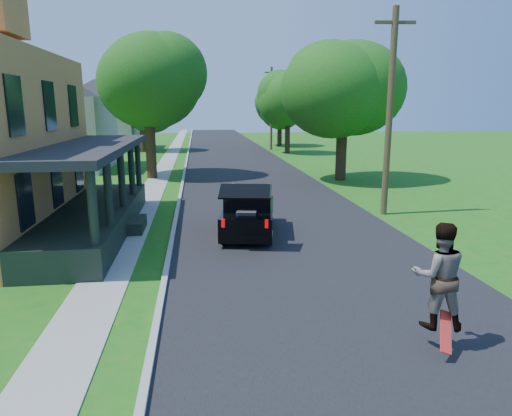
{
  "coord_description": "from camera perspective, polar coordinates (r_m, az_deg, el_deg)",
  "views": [
    {
      "loc": [
        -3.12,
        -10.3,
        4.37
      ],
      "look_at": [
        -1.42,
        3.0,
        1.39
      ],
      "focal_mm": 32.0,
      "sensor_mm": 36.0,
      "label": 1
    }
  ],
  "objects": [
    {
      "name": "tree_left_mid",
      "position": [
        29.15,
        -13.49,
        15.74
      ],
      "size": [
        7.61,
        7.8,
        9.48
      ],
      "rotation": [
        0.0,
        0.0,
        -0.38
      ],
      "color": "black",
      "rests_on": "ground"
    },
    {
      "name": "skateboarder",
      "position": [
        8.97,
        21.91,
        -7.83
      ],
      "size": [
        1.11,
        0.95,
        1.99
      ],
      "rotation": [
        0.0,
        0.0,
        2.92
      ],
      "color": "black",
      "rests_on": "ground"
    },
    {
      "name": "neighbor_house_far",
      "position": [
        51.36,
        -19.34,
        11.63
      ],
      "size": [
        12.78,
        12.78,
        8.3
      ],
      "color": "#9D988B",
      "rests_on": "ground"
    },
    {
      "name": "neighbor_house_mid",
      "position": [
        35.84,
        -24.6,
        11.13
      ],
      "size": [
        12.78,
        12.78,
        8.3
      ],
      "color": "#9D988B",
      "rests_on": "ground"
    },
    {
      "name": "sidewalk",
      "position": [
        30.71,
        -11.86,
        4.08
      ],
      "size": [
        1.3,
        120.0,
        0.03
      ],
      "primitive_type": "cube",
      "color": "#9A9992",
      "rests_on": "ground"
    },
    {
      "name": "street",
      "position": [
        30.77,
        -1.38,
        4.35
      ],
      "size": [
        8.0,
        120.0,
        0.02
      ],
      "primitive_type": "cube",
      "color": "black",
      "rests_on": "ground"
    },
    {
      "name": "utility_pole_near",
      "position": [
        19.26,
        16.37,
        11.52
      ],
      "size": [
        1.59,
        0.28,
        8.12
      ],
      "rotation": [
        0.0,
        0.0,
        -0.09
      ],
      "color": "#463720",
      "rests_on": "ground"
    },
    {
      "name": "black_suv",
      "position": [
        15.98,
        -0.91,
        -0.47
      ],
      "size": [
        2.34,
        4.57,
        2.03
      ],
      "rotation": [
        0.0,
        0.0,
        -0.17
      ],
      "color": "black",
      "rests_on": "ground"
    },
    {
      "name": "tree_right_mid",
      "position": [
        44.52,
        3.98,
        13.93
      ],
      "size": [
        5.03,
        4.99,
        8.05
      ],
      "rotation": [
        0.0,
        0.0,
        -0.08
      ],
      "color": "black",
      "rests_on": "ground"
    },
    {
      "name": "utility_pole_far",
      "position": [
        47.92,
        1.93,
        12.42
      ],
      "size": [
        1.46,
        0.35,
        8.32
      ],
      "rotation": [
        0.0,
        0.0,
        0.17
      ],
      "color": "#463720",
      "rests_on": "ground"
    },
    {
      "name": "tree_right_far",
      "position": [
        52.69,
        2.96,
        12.9
      ],
      "size": [
        5.52,
        5.34,
        7.52
      ],
      "rotation": [
        0.0,
        0.0,
        0.07
      ],
      "color": "black",
      "rests_on": "ground"
    },
    {
      "name": "skateboard",
      "position": [
        9.03,
        22.62,
        -14.21
      ],
      "size": [
        0.44,
        0.57,
        0.61
      ],
      "rotation": [
        0.0,
        0.0,
        -0.1
      ],
      "color": "red",
      "rests_on": "ground"
    },
    {
      "name": "front_walk",
      "position": [
        18.04,
        -27.76,
        -2.97
      ],
      "size": [
        6.5,
        1.2,
        0.03
      ],
      "primitive_type": "cube",
      "color": "#9A9992",
      "rests_on": "ground"
    },
    {
      "name": "tree_left_far",
      "position": [
        46.91,
        -14.24,
        13.46
      ],
      "size": [
        6.36,
        6.48,
        8.38
      ],
      "rotation": [
        0.0,
        0.0,
        -0.24
      ],
      "color": "black",
      "rests_on": "ground"
    },
    {
      "name": "ground",
      "position": [
        11.61,
        9.0,
        -9.74
      ],
      "size": [
        140.0,
        140.0,
        0.0
      ],
      "primitive_type": "plane",
      "color": "#146313",
      "rests_on": "ground"
    },
    {
      "name": "curb",
      "position": [
        30.63,
        -8.96,
        4.17
      ],
      "size": [
        0.15,
        120.0,
        0.12
      ],
      "primitive_type": "cube",
      "color": "#9D9E99",
      "rests_on": "ground"
    },
    {
      "name": "tree_right_near",
      "position": [
        28.22,
        10.86,
        15.99
      ],
      "size": [
        6.45,
        6.35,
        9.56
      ],
      "rotation": [
        0.0,
        0.0,
        -0.04
      ],
      "color": "black",
      "rests_on": "ground"
    }
  ]
}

